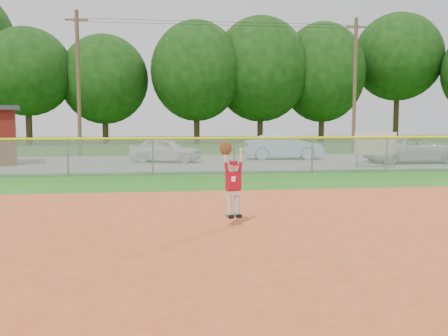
{
  "coord_description": "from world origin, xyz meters",
  "views": [
    {
      "loc": [
        -3.09,
        -10.33,
        2.24
      ],
      "look_at": [
        -1.55,
        1.4,
        1.1
      ],
      "focal_mm": 40.0,
      "sensor_mm": 36.0,
      "label": 1
    }
  ],
  "objects_px": {
    "car_white_a": "(166,150)",
    "sponsor_sign": "(375,144)",
    "ballplayer": "(232,180)",
    "car_blue": "(283,146)",
    "car_white_b": "(413,149)"
  },
  "relations": [
    {
      "from": "car_white_a",
      "to": "sponsor_sign",
      "type": "distance_m",
      "value": 10.61
    },
    {
      "from": "car_white_a",
      "to": "car_blue",
      "type": "height_order",
      "value": "car_blue"
    },
    {
      "from": "car_white_a",
      "to": "ballplayer",
      "type": "relative_size",
      "value": 1.69
    },
    {
      "from": "ballplayer",
      "to": "car_blue",
      "type": "bearing_deg",
      "value": 72.38
    },
    {
      "from": "car_blue",
      "to": "car_white_a",
      "type": "bearing_deg",
      "value": 103.89
    },
    {
      "from": "car_blue",
      "to": "car_white_b",
      "type": "relative_size",
      "value": 0.88
    },
    {
      "from": "car_white_a",
      "to": "sponsor_sign",
      "type": "bearing_deg",
      "value": -96.0
    },
    {
      "from": "car_white_a",
      "to": "ballplayer",
      "type": "xyz_separation_m",
      "value": [
        1.15,
        -16.24,
        0.33
      ]
    },
    {
      "from": "ballplayer",
      "to": "car_white_a",
      "type": "bearing_deg",
      "value": 94.04
    },
    {
      "from": "car_white_b",
      "to": "car_blue",
      "type": "bearing_deg",
      "value": 62.56
    },
    {
      "from": "sponsor_sign",
      "to": "car_blue",
      "type": "bearing_deg",
      "value": 117.68
    },
    {
      "from": "car_blue",
      "to": "car_white_b",
      "type": "xyz_separation_m",
      "value": [
        6.11,
        -3.2,
        -0.03
      ]
    },
    {
      "from": "sponsor_sign",
      "to": "ballplayer",
      "type": "relative_size",
      "value": 0.84
    },
    {
      "from": "car_blue",
      "to": "car_white_b",
      "type": "height_order",
      "value": "car_blue"
    },
    {
      "from": "car_blue",
      "to": "sponsor_sign",
      "type": "height_order",
      "value": "sponsor_sign"
    }
  ]
}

